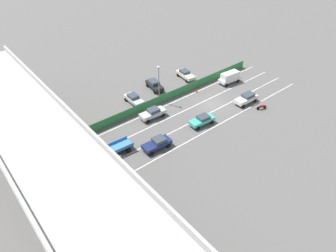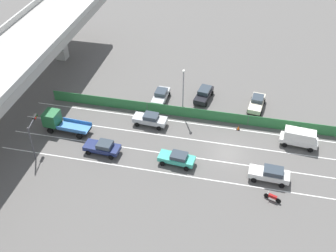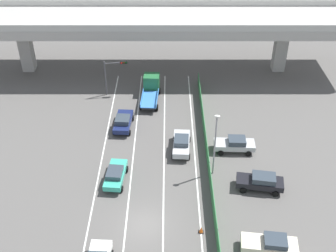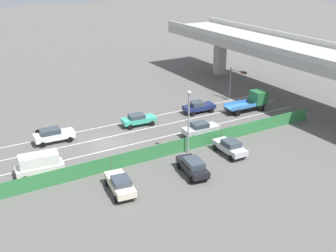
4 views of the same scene
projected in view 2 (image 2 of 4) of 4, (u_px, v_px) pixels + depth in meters
The scene contains 19 objects.
ground_plane at pixel (227, 153), 50.48m from camera, with size 300.00×300.00×0.00m, color #565451.
lane_line_left_edge at pixel (181, 175), 47.47m from camera, with size 0.14×45.84×0.01m, color silver.
lane_line_mid_left at pixel (186, 156), 50.03m from camera, with size 0.14×45.84×0.01m, color silver.
lane_line_mid_right at pixel (191, 139), 52.58m from camera, with size 0.14×45.84×0.01m, color silver.
lane_line_right_edge at pixel (195, 124), 55.14m from camera, with size 0.14×45.84×0.01m, color silver.
green_fence at pixel (197, 114), 55.61m from camera, with size 0.10×41.94×1.60m.
car_taxi_teal at pixel (177, 158), 48.51m from camera, with size 2.24×4.47×1.53m.
car_hatchback_white at pixel (270, 174), 46.34m from camera, with size 2.14×4.66×1.73m.
car_van_white at pixel (299, 137), 50.93m from camera, with size 2.37×4.75×2.25m.
car_sedan_silver at pixel (150, 119), 54.46m from camera, with size 2.18×4.59×1.68m.
car_sedan_navy at pixel (103, 147), 50.05m from camera, with size 2.26×4.53×1.62m.
flatbed_truck_blue at pixel (59, 122), 53.29m from camera, with size 2.55×6.19×2.68m.
motorcycle at pixel (273, 197), 44.21m from camera, with size 0.87×1.86×0.93m.
parked_sedan_cream at pixel (257, 102), 57.53m from camera, with size 4.81×2.43×1.63m.
parked_sedan_dark at pixel (204, 94), 59.20m from camera, with size 4.75×2.51×1.70m.
parked_wagon_silver at pixel (161, 95), 58.90m from camera, with size 4.47×2.13×1.65m.
traffic_light at pixel (33, 131), 48.42m from camera, with size 3.03×0.69×4.82m.
street_lamp at pixel (183, 88), 54.10m from camera, with size 0.60×0.36×7.13m.
traffic_cone at pixel (238, 128), 53.98m from camera, with size 0.47×0.47×0.63m.
Camera 2 is at (-38.28, -0.90, 33.87)m, focal length 43.69 mm.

